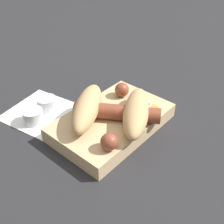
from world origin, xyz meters
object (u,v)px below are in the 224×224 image
at_px(bread_roll, 111,110).
at_px(sausage, 116,113).
at_px(food_tray, 112,122).
at_px(condiment_cup_near, 47,105).
at_px(condiment_cup_far, 33,117).

bearing_deg(bread_roll, sausage, 135.44).
xyz_separation_m(food_tray, condiment_cup_near, (0.05, -0.15, -0.00)).
xyz_separation_m(food_tray, sausage, (0.00, 0.01, 0.03)).
distance_m(sausage, condiment_cup_far, 0.18).
relative_size(sausage, condiment_cup_far, 4.11).
relative_size(condiment_cup_near, condiment_cup_far, 1.00).
distance_m(food_tray, sausage, 0.03).
bearing_deg(sausage, food_tray, -97.97).
xyz_separation_m(sausage, condiment_cup_near, (0.05, -0.16, -0.03)).
distance_m(sausage, condiment_cup_near, 0.17).
bearing_deg(bread_roll, condiment_cup_far, -58.81).
bearing_deg(condiment_cup_far, bread_roll, 121.19).
relative_size(food_tray, bread_roll, 1.15).
bearing_deg(condiment_cup_near, bread_roll, 103.77).
distance_m(food_tray, condiment_cup_near, 0.16).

